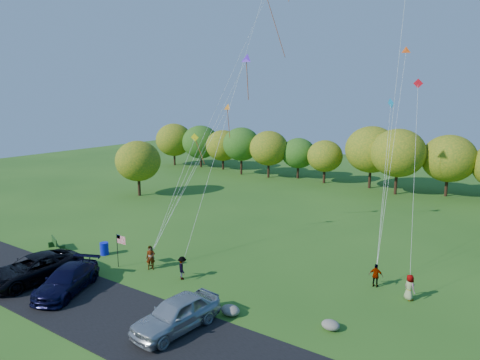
# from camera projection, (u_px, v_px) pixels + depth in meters

# --- Properties ---
(ground) EXTENTS (140.00, 140.00, 0.00)m
(ground) POSITION_uv_depth(u_px,v_px,m) (170.00, 292.00, 27.38)
(ground) COLOR #2A5919
(ground) RESTS_ON ground
(asphalt_lane) EXTENTS (44.00, 6.00, 0.06)m
(asphalt_lane) POSITION_uv_depth(u_px,v_px,m) (122.00, 318.00, 24.12)
(asphalt_lane) COLOR black
(asphalt_lane) RESTS_ON ground
(treeline) EXTENTS (74.52, 27.59, 8.22)m
(treeline) POSITION_uv_depth(u_px,v_px,m) (360.00, 156.00, 55.82)
(treeline) COLOR #362013
(treeline) RESTS_ON ground
(minivan_dark) EXTENTS (3.40, 6.50, 1.75)m
(minivan_dark) POSITION_uv_depth(u_px,v_px,m) (34.00, 269.00, 28.79)
(minivan_dark) COLOR black
(minivan_dark) RESTS_ON asphalt_lane
(minivan_navy) EXTENTS (4.20, 5.86, 1.58)m
(minivan_navy) POSITION_uv_depth(u_px,v_px,m) (67.00, 280.00, 27.22)
(minivan_navy) COLOR black
(minivan_navy) RESTS_ON asphalt_lane
(minivan_silver) EXTENTS (2.73, 5.48, 1.79)m
(minivan_silver) POSITION_uv_depth(u_px,v_px,m) (176.00, 314.00, 22.79)
(minivan_silver) COLOR #B2B6BD
(minivan_silver) RESTS_ON asphalt_lane
(flyer_a) EXTENTS (0.76, 0.75, 1.77)m
(flyer_a) POSITION_uv_depth(u_px,v_px,m) (151.00, 258.00, 30.88)
(flyer_a) COLOR #4C4C59
(flyer_a) RESTS_ON ground
(flyer_b) EXTENTS (0.99, 0.98, 1.61)m
(flyer_b) POSITION_uv_depth(u_px,v_px,m) (150.00, 257.00, 31.14)
(flyer_b) COLOR #4C4C59
(flyer_b) RESTS_ON ground
(flyer_c) EXTENTS (1.18, 1.13, 1.61)m
(flyer_c) POSITION_uv_depth(u_px,v_px,m) (182.00, 268.00, 29.24)
(flyer_c) COLOR #4C4C59
(flyer_c) RESTS_ON ground
(flyer_d) EXTENTS (0.95, 0.47, 1.56)m
(flyer_d) POSITION_uv_depth(u_px,v_px,m) (376.00, 276.00, 28.06)
(flyer_d) COLOR #4C4C59
(flyer_d) RESTS_ON ground
(flyer_e) EXTENTS (0.95, 0.88, 1.62)m
(flyer_e) POSITION_uv_depth(u_px,v_px,m) (409.00, 287.00, 26.26)
(flyer_e) COLOR #4C4C59
(flyer_e) RESTS_ON ground
(park_bench) EXTENTS (1.78, 0.96, 1.02)m
(park_bench) POSITION_uv_depth(u_px,v_px,m) (55.00, 243.00, 35.00)
(park_bench) COLOR #193C16
(park_bench) RESTS_ON ground
(trash_barrel) EXTENTS (0.66, 0.66, 0.99)m
(trash_barrel) POSITION_uv_depth(u_px,v_px,m) (104.00, 249.00, 33.82)
(trash_barrel) COLOR #0E19D6
(trash_barrel) RESTS_ON ground
(flag_assembly) EXTENTS (0.93, 0.61, 2.52)m
(flag_assembly) POSITION_uv_depth(u_px,v_px,m) (120.00, 243.00, 30.97)
(flag_assembly) COLOR black
(flag_assembly) RESTS_ON ground
(boulder_near) EXTENTS (1.16, 0.91, 0.58)m
(boulder_near) POSITION_uv_depth(u_px,v_px,m) (230.00, 310.00, 24.52)
(boulder_near) COLOR gray
(boulder_near) RESTS_ON ground
(boulder_far) EXTENTS (1.00, 0.83, 0.52)m
(boulder_far) POSITION_uv_depth(u_px,v_px,m) (331.00, 325.00, 22.99)
(boulder_far) COLOR gray
(boulder_far) RESTS_ON ground
(kites_aloft) EXTENTS (16.91, 11.71, 17.80)m
(kites_aloft) POSITION_uv_depth(u_px,v_px,m) (295.00, 8.00, 34.48)
(kites_aloft) COLOR red
(kites_aloft) RESTS_ON ground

